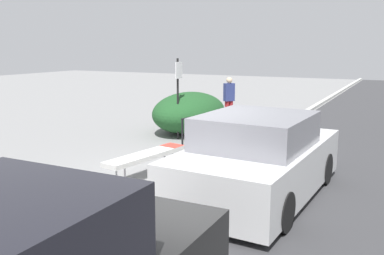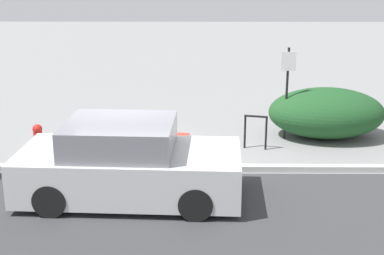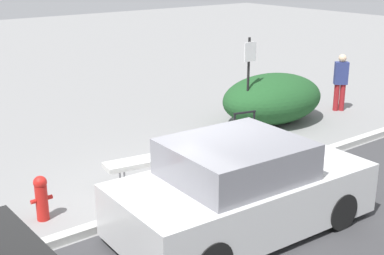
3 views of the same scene
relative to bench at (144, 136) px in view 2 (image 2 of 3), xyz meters
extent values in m
plane|color=gray|center=(-0.31, -1.05, -0.44)|extent=(60.00, 60.00, 0.00)
cube|color=#B7B7B2|center=(-0.31, -1.05, -0.37)|extent=(60.00, 0.20, 0.13)
cylinder|color=#99999E|center=(-0.74, 0.00, -0.24)|extent=(0.04, 0.04, 0.40)
cylinder|color=#99999E|center=(0.68, -0.23, -0.24)|extent=(0.04, 0.04, 0.40)
cylinder|color=#99999E|center=(-0.71, 0.23, -0.24)|extent=(0.04, 0.04, 0.40)
cylinder|color=#99999E|center=(0.72, 0.00, -0.24)|extent=(0.04, 0.04, 0.40)
cube|color=silver|center=(-0.01, 0.00, 0.01)|extent=(2.10, 0.74, 0.09)
cube|color=red|center=(0.83, -0.13, 0.06)|extent=(0.42, 0.46, 0.01)
cylinder|color=black|center=(2.35, 0.44, -0.04)|extent=(0.05, 0.05, 0.80)
cylinder|color=black|center=(2.84, 0.33, -0.04)|extent=(0.05, 0.05, 0.80)
cylinder|color=black|center=(2.60, 0.38, 0.36)|extent=(0.55, 0.17, 0.05)
cylinder|color=black|center=(3.42, 1.16, 0.71)|extent=(0.06, 0.06, 2.30)
cube|color=white|center=(3.42, 1.12, 1.53)|extent=(0.36, 0.02, 0.46)
cylinder|color=red|center=(-2.40, -0.18, -0.14)|extent=(0.20, 0.20, 0.60)
sphere|color=red|center=(-2.40, -0.18, 0.22)|extent=(0.22, 0.22, 0.22)
cylinder|color=red|center=(-2.54, -0.18, -0.08)|extent=(0.08, 0.07, 0.07)
cylinder|color=red|center=(-2.26, -0.18, -0.08)|extent=(0.08, 0.07, 0.07)
ellipsoid|color=#1E4C23|center=(4.48, 1.34, 0.19)|extent=(2.91, 2.02, 1.25)
cylinder|color=black|center=(1.27, -1.58, -0.14)|extent=(0.61, 0.21, 0.60)
cylinder|color=black|center=(1.18, -3.33, -0.14)|extent=(0.61, 0.21, 0.60)
cylinder|color=black|center=(-1.26, -1.46, -0.14)|extent=(0.61, 0.21, 0.60)
cylinder|color=black|center=(-1.35, -3.20, -0.14)|extent=(0.61, 0.21, 0.60)
cube|color=silver|center=(-0.04, -2.39, 0.09)|extent=(4.17, 2.08, 0.82)
cube|color=gray|center=(-0.20, -2.39, 0.76)|extent=(2.04, 1.79, 0.57)
camera|label=1|loc=(-7.08, -4.68, 2.18)|focal=40.00mm
camera|label=2|loc=(1.18, -11.66, 3.81)|focal=50.00mm
camera|label=3|loc=(-5.29, -7.87, 3.66)|focal=50.00mm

